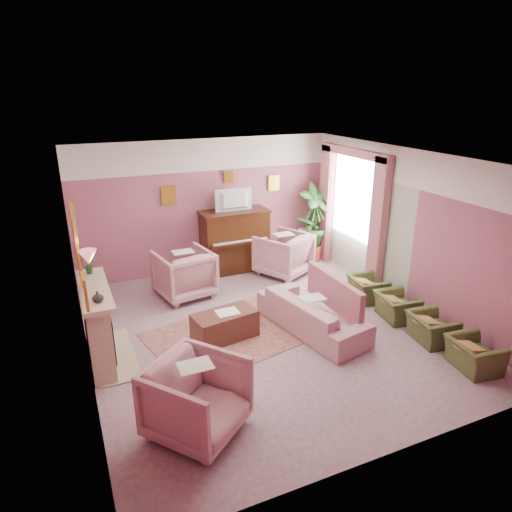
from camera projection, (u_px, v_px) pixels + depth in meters
name	position (u px, v px, depth m)	size (l,w,h in m)	color
floor	(266.00, 330.00, 7.53)	(5.50, 6.00, 0.01)	gray
ceiling	(267.00, 159.00, 6.55)	(5.50, 6.00, 0.01)	white
wall_back	(207.00, 206.00, 9.62)	(5.50, 0.02, 2.80)	#7C4A65
wall_front	(396.00, 345.00, 4.47)	(5.50, 0.02, 2.80)	#7C4A65
wall_left	(78.00, 279.00, 6.01)	(0.02, 6.00, 2.80)	#7C4A65
wall_right	(407.00, 229.00, 8.08)	(0.02, 6.00, 2.80)	#7C4A65
picture_rail_band	(205.00, 155.00, 9.23)	(5.50, 0.01, 0.65)	silver
stripe_panel	(361.00, 227.00, 9.30)	(0.01, 3.00, 2.15)	#A3AE97
fireplace_surround	(97.00, 326.00, 6.54)	(0.30, 1.40, 1.10)	tan
fireplace_inset	(105.00, 334.00, 6.63)	(0.18, 0.72, 0.68)	black
fire_ember	(109.00, 344.00, 6.70)	(0.06, 0.54, 0.10)	#FF3A19
mantel_shelf	(94.00, 290.00, 6.35)	(0.40, 1.55, 0.07)	tan
hearth	(115.00, 356.00, 6.80)	(0.55, 1.50, 0.02)	tan
mirror_frame	(77.00, 245.00, 6.06)	(0.04, 0.72, 1.20)	gold
mirror_glass	(79.00, 245.00, 6.07)	(0.01, 0.60, 1.06)	silver
sconce_shade	(88.00, 257.00, 5.12)	(0.20, 0.20, 0.16)	#D7756C
piano	(235.00, 241.00, 9.79)	(1.40, 0.60, 1.30)	#32170A
piano_keyshelf	(241.00, 243.00, 9.47)	(1.30, 0.12, 0.06)	#32170A
piano_keys	(241.00, 241.00, 9.45)	(1.20, 0.08, 0.02)	silver
piano_top	(234.00, 212.00, 9.56)	(1.45, 0.65, 0.04)	#32170A
television	(235.00, 199.00, 9.42)	(0.80, 0.12, 0.48)	black
print_back_left	(169.00, 195.00, 9.17)	(0.30, 0.03, 0.38)	gold
print_back_right	(274.00, 183.00, 10.03)	(0.26, 0.03, 0.34)	gold
print_back_mid	(229.00, 177.00, 9.56)	(0.22, 0.03, 0.26)	gold
print_left_wall	(85.00, 291.00, 4.88)	(0.03, 0.28, 0.36)	gold
window_blind	(355.00, 195.00, 9.29)	(0.03, 1.40, 1.80)	silver
curtain_left	(378.00, 226.00, 8.61)	(0.16, 0.34, 2.60)	#9E5660
curtain_right	(326.00, 204.00, 10.19)	(0.16, 0.34, 2.60)	#9E5660
pelmet	(355.00, 152.00, 8.96)	(0.16, 2.20, 0.16)	#9E5660
mantel_plant	(90.00, 265.00, 6.76)	(0.16, 0.16, 0.28)	#285C23
mantel_vase	(98.00, 297.00, 5.88)	(0.16, 0.16, 0.16)	silver
area_rug	(231.00, 335.00, 7.38)	(2.50, 1.80, 0.01)	#89534B
coffee_table	(225.00, 326.00, 7.22)	(1.00, 0.50, 0.45)	#4B271D
table_paper	(227.00, 312.00, 7.16)	(0.35, 0.28, 0.01)	white
sofa	(312.00, 307.00, 7.40)	(0.68, 2.03, 0.82)	#B8848A
sofa_throw	(334.00, 293.00, 7.49)	(0.10, 1.54, 0.56)	#9E5660
floral_armchair_left	(184.00, 271.00, 8.61)	(0.96, 0.96, 1.00)	#B8848A
floral_armchair_right	(283.00, 252.00, 9.61)	(0.96, 0.96, 1.00)	#B8848A
floral_armchair_front	(197.00, 395.00, 5.16)	(0.96, 0.96, 1.00)	#B8848A
olive_chair_a	(475.00, 350.00, 6.41)	(0.48, 0.69, 0.59)	#465128
olive_chair_b	(432.00, 324.00, 7.11)	(0.48, 0.69, 0.59)	#465128
olive_chair_c	(397.00, 303.00, 7.82)	(0.48, 0.69, 0.59)	#465128
olive_chair_d	(368.00, 285.00, 8.52)	(0.48, 0.69, 0.59)	#465128
side_table	(308.00, 244.00, 10.55)	(0.52, 0.52, 0.70)	silver
side_plant_big	(309.00, 223.00, 10.36)	(0.30, 0.30, 0.34)	#285C23
side_plant_small	(316.00, 224.00, 10.33)	(0.16, 0.16, 0.28)	#285C23
palm_pot	(313.00, 253.00, 10.51)	(0.34, 0.34, 0.34)	#A8402F
palm_plant	(315.00, 216.00, 10.20)	(0.76, 0.76, 1.44)	#285C23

